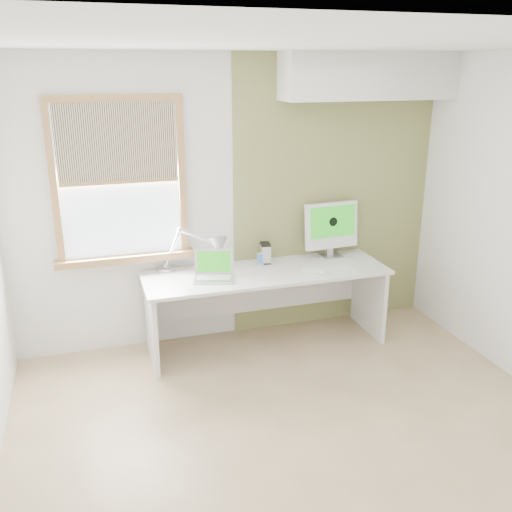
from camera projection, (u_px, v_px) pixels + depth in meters
name	position (u px, v px, depth m)	size (l,w,h in m)	color
room	(305.00, 262.00, 3.55)	(4.04, 3.54, 2.64)	tan
accent_wall	(334.00, 195.00, 5.41)	(2.00, 0.02, 2.60)	olive
soffit	(368.00, 75.00, 4.96)	(1.60, 0.40, 0.42)	white
window	(120.00, 182.00, 4.74)	(1.20, 0.14, 1.42)	#B07C48
desk	(264.00, 289.00, 5.16)	(2.20, 0.70, 0.73)	silver
desk_lamp	(208.00, 249.00, 4.97)	(0.66, 0.42, 0.40)	#B1B4B6
laptop	(214.00, 271.00, 4.87)	(0.40, 0.35, 0.24)	#B1B4B6
phone_dock	(260.00, 262.00, 5.15)	(0.07, 0.07, 0.13)	#B1B4B6
external_drive	(265.00, 253.00, 5.24)	(0.11, 0.16, 0.19)	#B1B4B6
imac	(331.00, 227.00, 5.35)	(0.54, 0.19, 0.53)	#B1B4B6
keyboard	(330.00, 269.00, 5.06)	(0.48, 0.19, 0.02)	white
mouse	(322.00, 272.00, 4.97)	(0.06, 0.10, 0.03)	white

